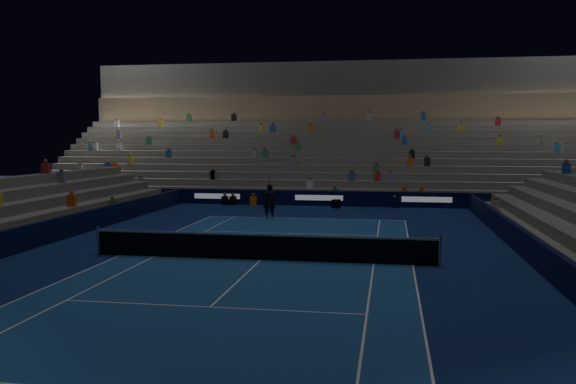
# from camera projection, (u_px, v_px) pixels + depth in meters

# --- Properties ---
(ground) EXTENTS (90.00, 90.00, 0.00)m
(ground) POSITION_uv_depth(u_px,v_px,m) (261.00, 260.00, 22.37)
(ground) COLOR #0D1E4E
(ground) RESTS_ON ground
(court_surface) EXTENTS (10.97, 23.77, 0.01)m
(court_surface) POSITION_uv_depth(u_px,v_px,m) (261.00, 260.00, 22.37)
(court_surface) COLOR navy
(court_surface) RESTS_ON ground
(sponsor_barrier_far) EXTENTS (44.00, 0.25, 1.00)m
(sponsor_barrier_far) POSITION_uv_depth(u_px,v_px,m) (319.00, 198.00, 40.50)
(sponsor_barrier_far) COLOR black
(sponsor_barrier_far) RESTS_ON ground
(sponsor_barrier_east) EXTENTS (0.25, 37.00, 1.00)m
(sponsor_barrier_east) POSITION_uv_depth(u_px,v_px,m) (539.00, 255.00, 20.72)
(sponsor_barrier_east) COLOR black
(sponsor_barrier_east) RESTS_ON ground
(sponsor_barrier_west) EXTENTS (0.25, 37.00, 1.00)m
(sponsor_barrier_west) POSITION_uv_depth(u_px,v_px,m) (20.00, 239.00, 23.93)
(sponsor_barrier_west) COLOR black
(sponsor_barrier_west) RESTS_ON ground
(grandstand_main) EXTENTS (44.00, 15.20, 11.20)m
(grandstand_main) POSITION_uv_depth(u_px,v_px,m) (333.00, 152.00, 49.48)
(grandstand_main) COLOR slate
(grandstand_main) RESTS_ON ground
(tennis_net) EXTENTS (12.90, 0.10, 1.10)m
(tennis_net) POSITION_uv_depth(u_px,v_px,m) (261.00, 247.00, 22.32)
(tennis_net) COLOR #B2B2B7
(tennis_net) RESTS_ON ground
(tennis_player) EXTENTS (0.83, 0.70, 1.95)m
(tennis_player) POSITION_uv_depth(u_px,v_px,m) (269.00, 201.00, 33.89)
(tennis_player) COLOR black
(tennis_player) RESTS_ON ground
(broadcast_camera) EXTENTS (0.58, 0.93, 0.55)m
(broadcast_camera) POSITION_uv_depth(u_px,v_px,m) (336.00, 204.00, 39.19)
(broadcast_camera) COLOR black
(broadcast_camera) RESTS_ON ground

